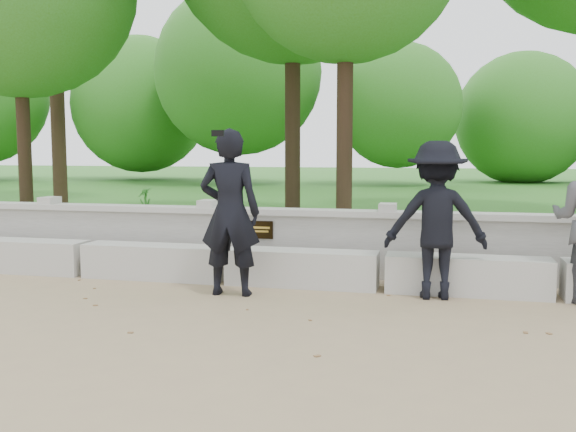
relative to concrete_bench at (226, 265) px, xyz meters
name	(u,v)px	position (x,y,z in m)	size (l,w,h in m)	color
ground	(164,320)	(0.00, -1.90, -0.22)	(80.00, 80.00, 0.00)	#927D59
lawn	(353,200)	(0.00, 12.10, -0.10)	(40.00, 22.00, 0.25)	#2E601F
concrete_bench	(226,265)	(0.00, 0.00, 0.00)	(11.90, 0.45, 0.45)	#B9B6AE
parapet_wall	(242,239)	(0.00, 0.70, 0.24)	(12.50, 0.35, 0.90)	#AEABA4
man_main	(230,213)	(0.29, -0.67, 0.75)	(0.75, 0.67, 1.94)	black
visitor_mid	(436,220)	(2.63, -0.27, 0.68)	(1.24, 0.80, 1.80)	black
shrub_a	(28,219)	(-4.14, 1.77, 0.31)	(0.30, 0.20, 0.57)	#357F2B
shrub_b	(197,224)	(-0.96, 1.44, 0.34)	(0.34, 0.28, 0.63)	#357F2B
shrub_d	(145,203)	(-3.29, 4.46, 0.37)	(0.38, 0.34, 0.68)	#357F2B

